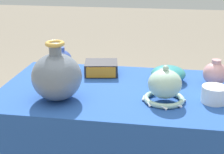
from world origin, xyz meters
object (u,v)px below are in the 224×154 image
object	(u,v)px
jar_round_rose	(215,73)
pot_squat_porcelain	(214,94)
mosaic_tile_box	(101,68)
vase_tall_bulbous	(57,76)
jar_round_cobalt	(61,60)
vase_dome_bell	(165,87)
cup_wide_ivory	(55,71)
bowl_shallow_teal	(168,74)

from	to	relation	value
jar_round_rose	pot_squat_porcelain	bearing A→B (deg)	-97.08
mosaic_tile_box	vase_tall_bulbous	bearing A→B (deg)	-119.01
jar_round_cobalt	pot_squat_porcelain	distance (m)	0.81
vase_dome_bell	mosaic_tile_box	distance (m)	0.44
mosaic_tile_box	jar_round_cobalt	world-z (taller)	jar_round_cobalt
jar_round_rose	cup_wide_ivory	size ratio (longest dim) A/B	1.15
vase_dome_bell	cup_wide_ivory	distance (m)	0.54
bowl_shallow_teal	jar_round_cobalt	bearing A→B (deg)	171.62
mosaic_tile_box	cup_wide_ivory	size ratio (longest dim) A/B	1.76
mosaic_tile_box	jar_round_rose	world-z (taller)	jar_round_rose
vase_tall_bulbous	jar_round_cobalt	xyz separation A→B (m)	(-0.10, 0.38, -0.05)
pot_squat_porcelain	jar_round_rose	bearing A→B (deg)	82.92
mosaic_tile_box	pot_squat_porcelain	distance (m)	0.59
vase_tall_bulbous	pot_squat_porcelain	xyz separation A→B (m)	(0.65, 0.07, -0.07)
vase_tall_bulbous	jar_round_rose	bearing A→B (deg)	22.86
bowl_shallow_teal	pot_squat_porcelain	distance (m)	0.29
jar_round_cobalt	cup_wide_ivory	size ratio (longest dim) A/B	1.16
jar_round_rose	cup_wide_ivory	xyz separation A→B (m)	(-0.75, -0.08, -0.00)
bowl_shallow_teal	vase_tall_bulbous	bearing A→B (deg)	-147.15
bowl_shallow_teal	pot_squat_porcelain	size ratio (longest dim) A/B	1.58
vase_tall_bulbous	mosaic_tile_box	size ratio (longest dim) A/B	1.35
cup_wide_ivory	mosaic_tile_box	bearing A→B (deg)	35.83
bowl_shallow_teal	cup_wide_ivory	size ratio (longest dim) A/B	1.58
vase_tall_bulbous	bowl_shallow_teal	size ratio (longest dim) A/B	1.51
jar_round_rose	jar_round_cobalt	distance (m)	0.78
bowl_shallow_teal	mosaic_tile_box	bearing A→B (deg)	172.03
mosaic_tile_box	bowl_shallow_teal	distance (m)	0.34
jar_round_rose	bowl_shallow_teal	world-z (taller)	jar_round_rose
jar_round_cobalt	bowl_shallow_teal	bearing A→B (deg)	-8.38
pot_squat_porcelain	cup_wide_ivory	world-z (taller)	cup_wide_ivory
vase_dome_bell	jar_round_rose	world-z (taller)	vase_dome_bell
cup_wide_ivory	vase_dome_bell	bearing A→B (deg)	-16.56
vase_dome_bell	jar_round_cobalt	xyz separation A→B (m)	(-0.55, 0.33, -0.01)
vase_tall_bulbous	vase_dome_bell	bearing A→B (deg)	6.14
vase_dome_bell	jar_round_cobalt	size ratio (longest dim) A/B	1.50
vase_tall_bulbous	vase_dome_bell	distance (m)	0.45
mosaic_tile_box	jar_round_rose	size ratio (longest dim) A/B	1.53
vase_tall_bulbous	pot_squat_porcelain	distance (m)	0.65
vase_tall_bulbous	jar_round_cobalt	size ratio (longest dim) A/B	2.06
jar_round_cobalt	pot_squat_porcelain	bearing A→B (deg)	-22.17
mosaic_tile_box	jar_round_cobalt	bearing A→B (deg)	161.36
bowl_shallow_teal	pot_squat_porcelain	bearing A→B (deg)	-49.69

